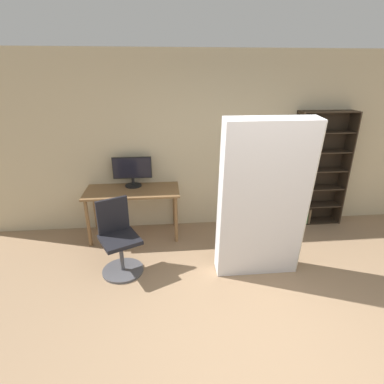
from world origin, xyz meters
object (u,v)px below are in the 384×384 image
object	(u,v)px
monitor	(132,170)
office_chair	(119,243)
bookshelf	(313,172)
mattress_near	(263,202)

from	to	relation	value
monitor	office_chair	distance (m)	1.23
monitor	bookshelf	size ratio (longest dim) A/B	0.31
monitor	bookshelf	world-z (taller)	bookshelf
monitor	mattress_near	size ratio (longest dim) A/B	0.30
bookshelf	mattress_near	xyz separation A→B (m)	(-1.25, -1.31, 0.10)
office_chair	mattress_near	bearing A→B (deg)	-7.63
office_chair	mattress_near	distance (m)	1.84
monitor	office_chair	bearing A→B (deg)	-96.44
monitor	bookshelf	xyz separation A→B (m)	(2.87, 0.04, -0.13)
mattress_near	bookshelf	bearing A→B (deg)	46.33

